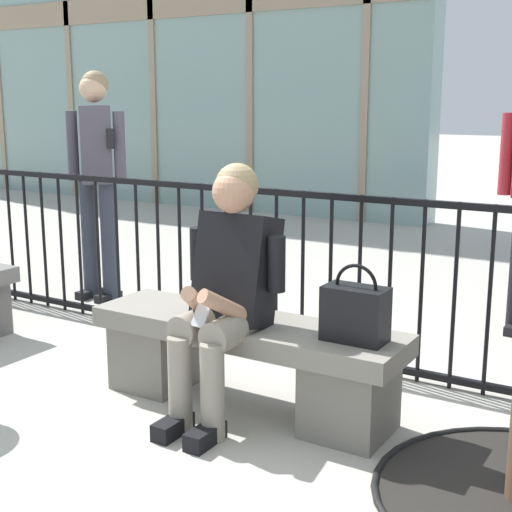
% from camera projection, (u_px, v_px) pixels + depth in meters
% --- Properties ---
extents(ground_plane, '(60.00, 60.00, 0.00)m').
position_uv_depth(ground_plane, '(246.00, 406.00, 3.62)').
color(ground_plane, '#B2ADA3').
extents(stone_bench, '(1.60, 0.44, 0.45)m').
position_uv_depth(stone_bench, '(245.00, 355.00, 3.56)').
color(stone_bench, gray).
rests_on(stone_bench, ground).
extents(seated_person_with_phone, '(0.52, 0.66, 1.21)m').
position_uv_depth(seated_person_with_phone, '(226.00, 285.00, 3.39)').
color(seated_person_with_phone, gray).
rests_on(seated_person_with_phone, ground).
extents(handbag_on_bench, '(0.28, 0.16, 0.35)m').
position_uv_depth(handbag_on_bench, '(355.00, 312.00, 3.20)').
color(handbag_on_bench, black).
rests_on(handbag_on_bench, stone_bench).
extents(bystander_at_railing, '(0.55, 0.42, 1.71)m').
position_uv_depth(bystander_at_railing, '(97.00, 168.00, 5.40)').
color(bystander_at_railing, '#383D4C').
rests_on(bystander_at_railing, ground).
extents(plaza_railing, '(9.77, 0.04, 1.00)m').
position_uv_depth(plaza_railing, '(316.00, 277.00, 4.15)').
color(plaza_railing, black).
rests_on(plaza_railing, ground).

